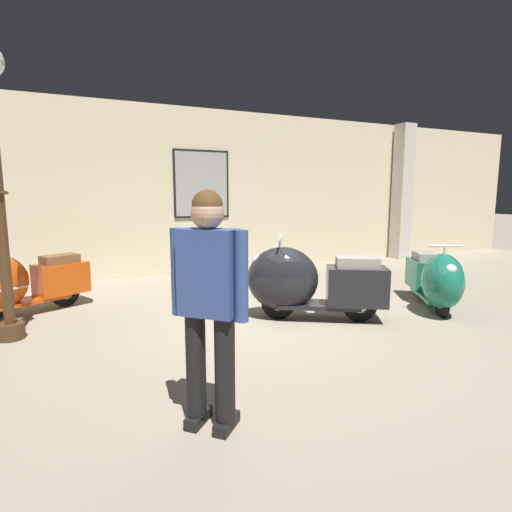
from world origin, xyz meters
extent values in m
plane|color=gray|center=(0.00, 0.00, 0.00)|extent=(60.00, 60.00, 0.00)
cube|color=beige|center=(0.00, 3.87, 1.62)|extent=(18.00, 0.20, 3.25)
cube|color=black|center=(0.16, 3.75, 1.78)|extent=(1.13, 0.03, 1.33)
cube|color=#9E9E9E|center=(0.16, 3.74, 1.78)|extent=(1.05, 0.01, 1.25)
cube|color=beige|center=(5.18, 3.52, 1.62)|extent=(0.36, 0.36, 3.25)
cylinder|color=black|center=(-2.39, 2.10, 0.20)|extent=(0.39, 0.24, 0.39)
cylinder|color=silver|center=(-2.39, 2.10, 0.20)|extent=(0.20, 0.16, 0.18)
cube|color=#C6470F|center=(-2.80, 1.89, 0.18)|extent=(0.99, 0.72, 0.05)
cube|color=#C6470F|center=(-2.42, 2.08, 0.41)|extent=(0.77, 0.64, 0.43)
cube|color=brown|center=(-2.42, 2.08, 0.68)|extent=(0.54, 0.45, 0.12)
cube|color=silver|center=(-3.07, 1.49, 0.43)|extent=(0.60, 0.30, 0.02)
cylinder|color=black|center=(0.10, 0.32, 0.21)|extent=(0.41, 0.29, 0.43)
cylinder|color=silver|center=(0.10, 0.32, 0.21)|extent=(0.22, 0.19, 0.19)
cylinder|color=black|center=(0.98, -0.20, 0.21)|extent=(0.41, 0.29, 0.43)
cylinder|color=silver|center=(0.98, -0.20, 0.21)|extent=(0.22, 0.19, 0.19)
cube|color=black|center=(0.54, 0.06, 0.19)|extent=(1.07, 0.85, 0.05)
ellipsoid|color=black|center=(0.15, 0.29, 0.52)|extent=(1.06, 0.94, 0.81)
cube|color=black|center=(0.94, -0.18, 0.45)|extent=(0.85, 0.74, 0.47)
cube|color=gray|center=(0.94, -0.18, 0.75)|extent=(0.60, 0.52, 0.13)
sphere|color=silver|center=(-0.11, 0.44, 0.74)|extent=(0.16, 0.16, 0.16)
cylinder|color=silver|center=(0.12, 0.31, 0.89)|extent=(0.05, 0.05, 0.30)
cylinder|color=silver|center=(0.12, 0.31, 1.04)|extent=(0.27, 0.42, 0.03)
cylinder|color=black|center=(2.08, -0.49, 0.19)|extent=(0.26, 0.36, 0.38)
cylinder|color=silver|center=(2.08, -0.49, 0.19)|extent=(0.17, 0.19, 0.17)
cylinder|color=black|center=(2.55, 0.28, 0.19)|extent=(0.26, 0.36, 0.38)
cylinder|color=silver|center=(2.55, 0.28, 0.19)|extent=(0.17, 0.19, 0.17)
cube|color=#196B51|center=(2.32, -0.11, 0.17)|extent=(0.76, 0.95, 0.05)
ellipsoid|color=#196B51|center=(2.11, -0.45, 0.46)|extent=(0.83, 0.94, 0.72)
cube|color=#196B51|center=(2.53, 0.25, 0.40)|extent=(0.66, 0.75, 0.42)
cube|color=gray|center=(2.53, 0.25, 0.67)|extent=(0.46, 0.53, 0.11)
sphere|color=silver|center=(1.97, -0.68, 0.66)|extent=(0.14, 0.14, 0.14)
cylinder|color=silver|center=(2.09, -0.48, 0.79)|extent=(0.04, 0.04, 0.27)
cylinder|color=silver|center=(2.09, -0.48, 0.93)|extent=(0.37, 0.24, 0.03)
cylinder|color=#472D19|center=(-2.92, 0.86, 0.09)|extent=(0.28, 0.28, 0.18)
cube|color=black|center=(-1.37, -1.76, 0.04)|extent=(0.25, 0.25, 0.08)
cylinder|color=black|center=(-1.38, -1.77, 0.48)|extent=(0.14, 0.14, 0.80)
cube|color=black|center=(-1.52, -1.61, 0.04)|extent=(0.25, 0.25, 0.08)
cylinder|color=black|center=(-1.54, -1.62, 0.48)|extent=(0.14, 0.14, 0.80)
cube|color=#334C8C|center=(-1.46, -1.69, 1.08)|extent=(0.40, 0.40, 0.56)
cylinder|color=#334C8C|center=(-1.30, -1.85, 1.07)|extent=(0.09, 0.09, 0.58)
cylinder|color=#334C8C|center=(-1.62, -1.54, 1.07)|extent=(0.09, 0.09, 0.58)
sphere|color=tan|center=(-1.46, -1.69, 1.46)|extent=(0.21, 0.21, 0.21)
sphere|color=brown|center=(-1.46, -1.69, 1.51)|extent=(0.20, 0.20, 0.20)
camera|label=1|loc=(-2.25, -4.16, 1.57)|focal=28.56mm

